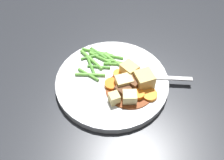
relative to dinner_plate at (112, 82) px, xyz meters
name	(u,v)px	position (x,y,z in m)	size (l,w,h in m)	color
ground_plane	(112,85)	(0.00, 0.00, -0.01)	(3.00, 3.00, 0.00)	#26282D
dinner_plate	(112,82)	(0.00, 0.00, 0.00)	(0.26, 0.26, 0.02)	white
stew_sauce	(130,89)	(0.05, 0.01, 0.01)	(0.11, 0.11, 0.00)	brown
carrot_slice_0	(150,95)	(0.09, 0.03, 0.01)	(0.03, 0.03, 0.01)	orange
carrot_slice_1	(128,81)	(0.03, 0.02, 0.01)	(0.03, 0.03, 0.01)	orange
carrot_slice_2	(138,95)	(0.07, 0.01, 0.01)	(0.03, 0.03, 0.01)	orange
carrot_slice_3	(112,84)	(0.01, -0.01, 0.01)	(0.03, 0.03, 0.01)	orange
carrot_slice_4	(119,74)	(0.00, 0.02, 0.01)	(0.03, 0.03, 0.01)	orange
carrot_slice_5	(139,79)	(0.04, 0.05, 0.01)	(0.03, 0.03, 0.01)	orange
carrot_slice_6	(140,74)	(0.03, 0.06, 0.01)	(0.02, 0.02, 0.01)	orange
potato_chunk_0	(124,82)	(0.03, 0.01, 0.02)	(0.03, 0.04, 0.03)	#EAD68C
potato_chunk_1	(114,98)	(0.05, -0.03, 0.02)	(0.02, 0.02, 0.02)	#E5CC7A
potato_chunk_2	(130,97)	(0.07, -0.01, 0.02)	(0.03, 0.03, 0.03)	#EAD68C
potato_chunk_3	(144,80)	(0.06, 0.04, 0.03)	(0.04, 0.04, 0.04)	#DBBC6B
potato_chunk_4	(129,70)	(0.01, 0.04, 0.02)	(0.03, 0.04, 0.03)	#DBBC6B
meat_chunk_0	(146,77)	(0.05, 0.06, 0.02)	(0.02, 0.03, 0.02)	brown
meat_chunk_1	(133,84)	(0.05, 0.02, 0.02)	(0.02, 0.03, 0.03)	brown
meat_chunk_2	(123,90)	(0.04, -0.01, 0.02)	(0.03, 0.03, 0.02)	#56331E
green_bean_0	(94,56)	(-0.08, 0.01, 0.01)	(0.01, 0.01, 0.07)	#4C8E33
green_bean_1	(97,52)	(-0.09, 0.03, 0.01)	(0.01, 0.01, 0.08)	#599E38
green_bean_2	(114,61)	(-0.04, 0.04, 0.01)	(0.01, 0.01, 0.06)	#66AD42
green_bean_3	(88,75)	(-0.04, -0.03, 0.01)	(0.01, 0.01, 0.06)	#599E38
green_bean_4	(90,64)	(-0.07, -0.01, 0.01)	(0.01, 0.01, 0.07)	#4C8E33
green_bean_5	(113,61)	(-0.04, 0.04, 0.01)	(0.01, 0.01, 0.06)	#66AD42
green_bean_6	(106,55)	(-0.07, 0.04, 0.01)	(0.01, 0.01, 0.08)	#599E38
green_bean_7	(93,59)	(-0.08, 0.00, 0.01)	(0.01, 0.01, 0.08)	#66AD42
green_bean_8	(100,66)	(-0.05, 0.00, 0.01)	(0.01, 0.01, 0.05)	#4C8E33
green_bean_9	(114,64)	(-0.03, 0.03, 0.01)	(0.01, 0.01, 0.05)	#599E38
green_bean_10	(100,58)	(-0.07, 0.02, 0.01)	(0.01, 0.01, 0.06)	#599E38
green_bean_11	(90,75)	(-0.04, -0.03, 0.01)	(0.01, 0.01, 0.07)	#66AD42
green_bean_12	(99,54)	(-0.08, 0.03, 0.01)	(0.01, 0.01, 0.06)	#4C8E33
fork	(151,77)	(0.05, 0.07, 0.01)	(0.13, 0.14, 0.00)	silver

